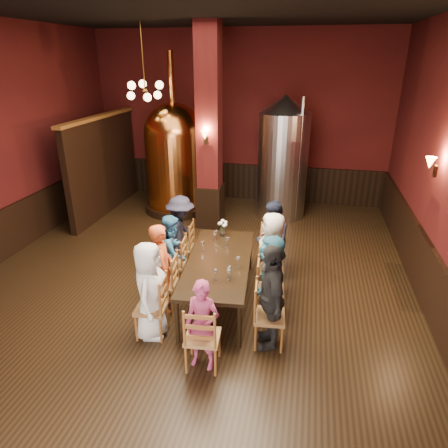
% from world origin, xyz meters
% --- Properties ---
extents(room, '(10.00, 10.02, 4.50)m').
position_xyz_m(room, '(0.00, 0.00, 2.25)').
color(room, black).
rests_on(room, ground).
extents(wainscot_right, '(0.08, 9.90, 1.00)m').
position_xyz_m(wainscot_right, '(3.96, 0.00, 0.50)').
color(wainscot_right, black).
rests_on(wainscot_right, ground).
extents(wainscot_back, '(7.90, 0.08, 1.00)m').
position_xyz_m(wainscot_back, '(0.00, 4.96, 0.50)').
color(wainscot_back, black).
rests_on(wainscot_back, ground).
extents(column, '(0.58, 0.58, 4.50)m').
position_xyz_m(column, '(-0.30, 2.80, 2.25)').
color(column, '#4C1210').
rests_on(column, ground).
extents(partition, '(0.22, 3.50, 2.40)m').
position_xyz_m(partition, '(-3.20, 3.20, 1.20)').
color(partition, black).
rests_on(partition, ground).
extents(pendant_cluster, '(0.90, 0.90, 1.70)m').
position_xyz_m(pendant_cluster, '(-1.80, 2.90, 3.10)').
color(pendant_cluster, '#A57226').
rests_on(pendant_cluster, room).
extents(sconce_wall, '(0.20, 0.20, 0.36)m').
position_xyz_m(sconce_wall, '(3.90, 0.80, 2.20)').
color(sconce_wall, black).
rests_on(sconce_wall, room).
extents(sconce_column, '(0.20, 0.20, 0.36)m').
position_xyz_m(sconce_column, '(-0.30, 2.50, 2.20)').
color(sconce_column, black).
rests_on(sconce_column, column).
extents(dining_table, '(1.21, 2.48, 0.75)m').
position_xyz_m(dining_table, '(0.63, -0.35, 0.69)').
color(dining_table, black).
rests_on(dining_table, ground).
extents(chair_0, '(0.50, 0.50, 0.92)m').
position_xyz_m(chair_0, '(-0.13, -1.42, 0.46)').
color(chair_0, brown).
rests_on(chair_0, ground).
extents(person_0, '(0.54, 0.77, 1.48)m').
position_xyz_m(person_0, '(-0.13, -1.42, 0.74)').
color(person_0, white).
rests_on(person_0, ground).
extents(chair_1, '(0.50, 0.50, 0.92)m').
position_xyz_m(chair_1, '(-0.19, -0.76, 0.46)').
color(chair_1, brown).
rests_on(chair_1, ground).
extents(person_1, '(0.54, 0.63, 1.47)m').
position_xyz_m(person_1, '(-0.19, -0.76, 0.74)').
color(person_1, '#CE4E23').
rests_on(person_1, ground).
extents(chair_2, '(0.50, 0.50, 0.92)m').
position_xyz_m(chair_2, '(-0.25, -0.10, 0.46)').
color(chair_2, brown).
rests_on(chair_2, ground).
extents(person_2, '(0.36, 0.68, 1.36)m').
position_xyz_m(person_2, '(-0.25, -0.10, 0.68)').
color(person_2, '#2C6795').
rests_on(person_2, ground).
extents(chair_3, '(0.50, 0.50, 0.92)m').
position_xyz_m(chair_3, '(-0.31, 0.57, 0.46)').
color(chair_3, brown).
rests_on(chair_3, ground).
extents(person_3, '(0.59, 0.98, 1.47)m').
position_xyz_m(person_3, '(-0.31, 0.57, 0.73)').
color(person_3, black).
rests_on(person_3, ground).
extents(chair_4, '(0.50, 0.50, 0.92)m').
position_xyz_m(chair_4, '(1.56, -1.27, 0.46)').
color(chair_4, brown).
rests_on(chair_4, ground).
extents(person_4, '(0.64, 0.98, 1.55)m').
position_xyz_m(person_4, '(1.56, -1.27, 0.78)').
color(person_4, black).
rests_on(person_4, ground).
extents(chair_5, '(0.50, 0.50, 0.92)m').
position_xyz_m(chair_5, '(1.51, -0.60, 0.46)').
color(chair_5, brown).
rests_on(chair_5, ground).
extents(person_5, '(0.53, 1.32, 1.39)m').
position_xyz_m(person_5, '(1.51, -0.60, 0.69)').
color(person_5, '#2C6D86').
rests_on(person_5, ground).
extents(chair_6, '(0.50, 0.50, 0.92)m').
position_xyz_m(chair_6, '(1.45, 0.05, 0.46)').
color(chair_6, brown).
rests_on(chair_6, ground).
extents(person_6, '(0.63, 0.82, 1.48)m').
position_xyz_m(person_6, '(1.45, 0.05, 0.74)').
color(person_6, silver).
rests_on(person_6, ground).
extents(chair_7, '(0.50, 0.50, 0.92)m').
position_xyz_m(chair_7, '(1.39, 0.72, 0.46)').
color(chair_7, brown).
rests_on(chair_7, ground).
extents(person_7, '(0.55, 0.77, 1.43)m').
position_xyz_m(person_7, '(1.39, 0.72, 0.72)').
color(person_7, '#1A1F34').
rests_on(person_7, ground).
extents(chair_8, '(0.50, 0.50, 0.92)m').
position_xyz_m(chair_8, '(0.77, -1.89, 0.46)').
color(chair_8, brown).
rests_on(chair_8, ground).
extents(person_8, '(0.49, 0.35, 1.26)m').
position_xyz_m(person_8, '(0.77, -1.89, 0.63)').
color(person_8, '#A53762').
rests_on(person_8, ground).
extents(copper_kettle, '(1.84, 1.84, 3.94)m').
position_xyz_m(copper_kettle, '(-1.42, 3.63, 1.44)').
color(copper_kettle, black).
rests_on(copper_kettle, ground).
extents(steel_vessel, '(1.63, 1.63, 2.99)m').
position_xyz_m(steel_vessel, '(1.29, 3.85, 1.50)').
color(steel_vessel, '#B2B2B7').
rests_on(steel_vessel, ground).
extents(rose_vase, '(0.18, 0.18, 0.31)m').
position_xyz_m(rose_vase, '(0.48, 0.62, 0.95)').
color(rose_vase, white).
rests_on(rose_vase, dining_table).
extents(wine_glass_0, '(0.07, 0.07, 0.17)m').
position_xyz_m(wine_glass_0, '(0.72, -0.95, 0.83)').
color(wine_glass_0, white).
rests_on(wine_glass_0, dining_table).
extents(wine_glass_1, '(0.07, 0.07, 0.17)m').
position_xyz_m(wine_glass_1, '(0.65, 0.18, 0.83)').
color(wine_glass_1, white).
rests_on(wine_glass_1, dining_table).
extents(wine_glass_2, '(0.07, 0.07, 0.17)m').
position_xyz_m(wine_glass_2, '(0.90, -0.82, 0.83)').
color(wine_glass_2, white).
rests_on(wine_glass_2, dining_table).
extents(wine_glass_3, '(0.07, 0.07, 0.17)m').
position_xyz_m(wine_glass_3, '(0.29, -0.06, 0.83)').
color(wine_glass_3, white).
rests_on(wine_glass_3, dining_table).
extents(wine_glass_4, '(0.07, 0.07, 0.17)m').
position_xyz_m(wine_glass_4, '(0.91, -0.91, 0.83)').
color(wine_glass_4, white).
rests_on(wine_glass_4, dining_table).
extents(wine_glass_5, '(0.07, 0.07, 0.17)m').
position_xyz_m(wine_glass_5, '(0.40, 0.43, 0.83)').
color(wine_glass_5, white).
rests_on(wine_glass_5, dining_table).
extents(wine_glass_6, '(0.07, 0.07, 0.17)m').
position_xyz_m(wine_glass_6, '(0.40, 0.36, 0.83)').
color(wine_glass_6, white).
rests_on(wine_glass_6, dining_table).
extents(wine_glass_7, '(0.07, 0.07, 0.17)m').
position_xyz_m(wine_glass_7, '(0.98, -0.49, 0.83)').
color(wine_glass_7, white).
rests_on(wine_glass_7, dining_table).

